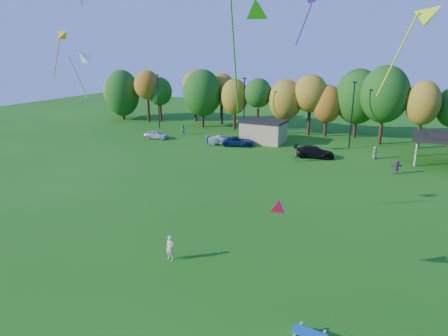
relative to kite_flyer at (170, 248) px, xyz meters
The scene contains 19 objects.
ground 4.52m from the kite_flyer, 50.13° to the right, with size 160.00×160.00×0.00m, color #19600F.
tree_line 42.45m from the kite_flyer, 87.53° to the left, with size 93.57×10.55×11.15m.
lamp_posts 37.13m from the kite_flyer, 82.46° to the left, with size 64.50×0.25×9.09m.
utility_building 35.33m from the kite_flyer, 101.68° to the left, with size 6.30×4.30×3.25m.
kite_flyer is the anchor object (origin of this frame).
car_a 37.14m from the kite_flyer, 127.51° to the left, with size 1.52×3.77×1.28m, color silver.
car_b 32.72m from the kite_flyer, 111.12° to the left, with size 1.35×3.87×1.27m, color gray.
car_c 32.38m from the kite_flyer, 107.07° to the left, with size 2.10×4.56×1.27m, color navy.
car_d 29.60m from the kite_flyer, 86.59° to the left, with size 2.03×5.00×1.45m, color black.
far_person_0 29.32m from the kite_flyer, 66.57° to the left, with size 1.47×0.47×1.59m, color #803683.
far_person_1 33.56m from the kite_flyer, 74.96° to the left, with size 0.77×0.50×1.58m, color #6C7F56.
far_person_2 26.58m from the kite_flyer, 89.37° to the left, with size 1.01×0.42×1.72m, color #748B55.
far_person_4 39.70m from the kite_flyer, 121.12° to the left, with size 0.74×0.58×1.53m, color teal.
far_person_5 31.69m from the kite_flyer, 114.76° to the left, with size 1.00×0.57×1.54m, color #46479B.
kite_2 20.59m from the kite_flyer, 26.66° to the left, with size 3.35×1.49×5.52m.
kite_7 14.12m from the kite_flyer, behind, with size 1.25×2.15×3.41m.
kite_8 16.19m from the kite_flyer, 56.70° to the left, with size 2.02×4.44×7.50m.
kite_9 29.15m from the kite_flyer, 149.17° to the left, with size 3.23×1.33×5.42m.
kite_14 8.21m from the kite_flyer, ahead, with size 1.17×1.43×1.34m.
Camera 1 is at (10.86, -15.85, 13.35)m, focal length 32.00 mm.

